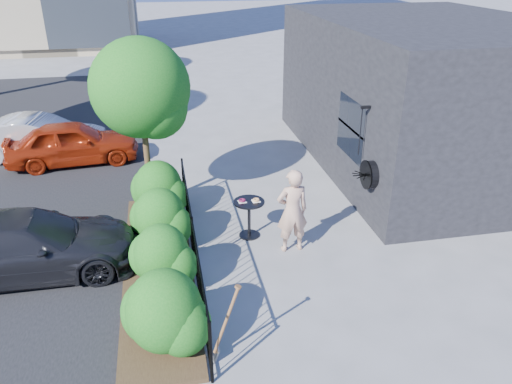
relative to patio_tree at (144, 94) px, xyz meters
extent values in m
plane|color=gray|center=(2.24, -2.76, -2.76)|extent=(120.00, 120.00, 0.00)
cube|color=black|center=(7.74, 1.74, -0.76)|extent=(6.00, 9.00, 4.00)
cube|color=black|center=(4.75, -0.36, -0.96)|extent=(0.04, 1.60, 1.40)
cube|color=black|center=(4.75, -0.36, -0.96)|extent=(0.05, 1.70, 0.06)
cylinder|color=black|center=(4.66, -1.86, -1.51)|extent=(0.18, 0.60, 0.60)
cylinder|color=black|center=(4.56, -1.86, -1.51)|extent=(0.03, 0.64, 0.64)
cube|color=black|center=(4.64, -1.36, -0.16)|extent=(0.25, 0.06, 0.06)
cylinder|color=black|center=(4.56, -1.36, -0.71)|extent=(0.02, 0.02, 1.05)
cylinder|color=black|center=(0.74, -5.76, -2.21)|extent=(0.05, 0.05, 1.10)
cylinder|color=black|center=(0.74, -2.76, -2.21)|extent=(0.05, 0.05, 1.10)
cylinder|color=black|center=(0.74, 0.24, -2.21)|extent=(0.05, 0.05, 1.10)
cube|color=black|center=(0.74, -2.76, -1.70)|extent=(0.03, 6.00, 0.03)
cube|color=black|center=(0.74, -2.76, -2.66)|extent=(0.03, 6.00, 0.03)
cylinder|color=black|center=(0.74, -5.66, -2.21)|extent=(0.02, 0.02, 1.04)
cylinder|color=black|center=(0.74, -5.46, -2.21)|extent=(0.02, 0.02, 1.04)
cylinder|color=black|center=(0.74, -5.26, -2.21)|extent=(0.02, 0.02, 1.04)
cylinder|color=black|center=(0.74, -5.06, -2.21)|extent=(0.02, 0.02, 1.04)
cylinder|color=black|center=(0.74, -4.86, -2.21)|extent=(0.02, 0.02, 1.04)
cylinder|color=black|center=(0.74, -4.66, -2.21)|extent=(0.02, 0.02, 1.04)
cylinder|color=black|center=(0.74, -4.46, -2.21)|extent=(0.02, 0.02, 1.04)
cylinder|color=black|center=(0.74, -4.26, -2.21)|extent=(0.02, 0.02, 1.04)
cylinder|color=black|center=(0.74, -4.06, -2.21)|extent=(0.02, 0.02, 1.04)
cylinder|color=black|center=(0.74, -3.86, -2.21)|extent=(0.02, 0.02, 1.04)
cylinder|color=black|center=(0.74, -3.66, -2.21)|extent=(0.02, 0.02, 1.04)
cylinder|color=black|center=(0.74, -3.46, -2.21)|extent=(0.02, 0.02, 1.04)
cylinder|color=black|center=(0.74, -3.26, -2.21)|extent=(0.02, 0.02, 1.04)
cylinder|color=black|center=(0.74, -3.06, -2.21)|extent=(0.02, 0.02, 1.04)
cylinder|color=black|center=(0.74, -2.86, -2.21)|extent=(0.02, 0.02, 1.04)
cylinder|color=black|center=(0.74, -2.66, -2.21)|extent=(0.02, 0.02, 1.04)
cylinder|color=black|center=(0.74, -2.46, -2.21)|extent=(0.02, 0.02, 1.04)
cylinder|color=black|center=(0.74, -2.26, -2.21)|extent=(0.02, 0.02, 1.04)
cylinder|color=black|center=(0.74, -2.06, -2.21)|extent=(0.02, 0.02, 1.04)
cylinder|color=black|center=(0.74, -1.86, -2.21)|extent=(0.02, 0.02, 1.04)
cylinder|color=black|center=(0.74, -1.66, -2.21)|extent=(0.02, 0.02, 1.04)
cylinder|color=black|center=(0.74, -1.46, -2.21)|extent=(0.02, 0.02, 1.04)
cylinder|color=black|center=(0.74, -1.26, -2.21)|extent=(0.02, 0.02, 1.04)
cylinder|color=black|center=(0.74, -1.06, -2.21)|extent=(0.02, 0.02, 1.04)
cylinder|color=black|center=(0.74, -0.86, -2.21)|extent=(0.02, 0.02, 1.04)
cylinder|color=black|center=(0.74, -0.66, -2.21)|extent=(0.02, 0.02, 1.04)
cylinder|color=black|center=(0.74, -0.46, -2.21)|extent=(0.02, 0.02, 1.04)
cylinder|color=black|center=(0.74, -0.26, -2.21)|extent=(0.02, 0.02, 1.04)
cylinder|color=black|center=(0.74, -0.06, -2.21)|extent=(0.02, 0.02, 1.04)
cylinder|color=black|center=(0.74, 0.14, -2.21)|extent=(0.02, 0.02, 1.04)
cube|color=#382616|center=(0.04, -2.76, -2.72)|extent=(1.30, 6.00, 0.08)
ellipsoid|color=#166017|center=(0.14, -4.96, -2.06)|extent=(1.10, 1.10, 1.24)
ellipsoid|color=#166017|center=(0.14, -3.36, -2.06)|extent=(1.10, 1.10, 1.24)
ellipsoid|color=#166017|center=(0.14, -1.86, -2.06)|extent=(1.10, 1.10, 1.24)
ellipsoid|color=#166017|center=(0.14, -0.46, -2.06)|extent=(1.10, 1.10, 1.24)
cylinder|color=#3F2B19|center=(-0.06, 0.04, -1.56)|extent=(0.14, 0.14, 2.40)
sphere|color=#166017|center=(-0.06, 0.04, 0.08)|extent=(2.20, 2.20, 2.20)
sphere|color=#166017|center=(0.24, -0.16, -0.25)|extent=(1.43, 1.43, 1.43)
cylinder|color=black|center=(2.00, -1.81, -1.94)|extent=(0.67, 0.67, 0.03)
cylinder|color=black|center=(2.00, -1.81, -2.35)|extent=(0.07, 0.07, 0.80)
cylinder|color=black|center=(2.00, -1.81, -2.75)|extent=(0.44, 0.44, 0.03)
cube|color=white|center=(1.86, -1.80, -1.92)|extent=(0.18, 0.18, 0.01)
cube|color=white|center=(2.15, -1.83, -1.92)|extent=(0.18, 0.18, 0.01)
torus|color=#4B0C2B|center=(1.86, -1.80, -1.89)|extent=(0.15, 0.15, 0.05)
torus|color=tan|center=(2.15, -1.83, -1.89)|extent=(0.15, 0.15, 0.05)
imported|color=tan|center=(2.76, -2.52, -1.87)|extent=(0.68, 0.47, 1.79)
cylinder|color=brown|center=(1.02, -5.32, -2.05)|extent=(0.43, 0.05, 1.16)
cube|color=gray|center=(0.84, -5.32, -2.67)|extent=(0.10, 0.17, 0.25)
cylinder|color=brown|center=(1.20, -5.32, -1.47)|extent=(0.10, 0.10, 0.06)
imported|color=#A3280D|center=(-2.24, 3.31, -2.14)|extent=(3.80, 1.84, 1.25)
imported|color=#ACACB1|center=(-3.25, 3.95, -2.14)|extent=(3.96, 1.84, 1.26)
imported|color=black|center=(-2.37, -2.35, -2.15)|extent=(4.24, 1.78, 1.22)
camera|label=1|loc=(0.33, -11.05, 2.79)|focal=35.00mm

